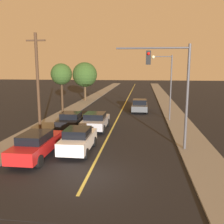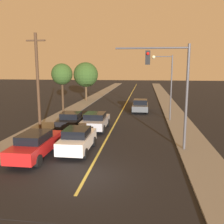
# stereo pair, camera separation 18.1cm
# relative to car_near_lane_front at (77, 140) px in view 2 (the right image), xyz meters

# --- Properties ---
(ground_plane) EXTENTS (200.00, 200.00, 0.00)m
(ground_plane) POSITION_rel_car_near_lane_front_xyz_m (1.47, -3.79, -0.83)
(ground_plane) COLOR black
(road_surface) EXTENTS (10.49, 80.00, 0.01)m
(road_surface) POSITION_rel_car_near_lane_front_xyz_m (1.47, 32.21, -0.83)
(road_surface) COLOR black
(road_surface) RESTS_ON ground
(sidewalk_left) EXTENTS (2.50, 80.00, 0.12)m
(sidewalk_left) POSITION_rel_car_near_lane_front_xyz_m (-5.03, 32.21, -0.77)
(sidewalk_left) COLOR gray
(sidewalk_left) RESTS_ON ground
(sidewalk_right) EXTENTS (2.50, 80.00, 0.12)m
(sidewalk_right) POSITION_rel_car_near_lane_front_xyz_m (7.96, 32.21, -0.77)
(sidewalk_right) COLOR gray
(sidewalk_right) RESTS_ON ground
(car_near_lane_front) EXTENTS (1.87, 4.20, 1.63)m
(car_near_lane_front) POSITION_rel_car_near_lane_front_xyz_m (0.00, 0.00, 0.00)
(car_near_lane_front) COLOR white
(car_near_lane_front) RESTS_ON ground
(car_near_lane_second) EXTENTS (2.11, 4.49, 1.56)m
(car_near_lane_second) POSITION_rel_car_near_lane_front_xyz_m (0.00, 6.10, -0.02)
(car_near_lane_second) COLOR #A5A8B2
(car_near_lane_second) RESTS_ON ground
(car_outer_lane_front) EXTENTS (1.86, 5.03, 1.62)m
(car_outer_lane_front) POSITION_rel_car_near_lane_front_xyz_m (-2.31, -1.38, 0.01)
(car_outer_lane_front) COLOR red
(car_outer_lane_front) RESTS_ON ground
(car_outer_lane_second) EXTENTS (1.99, 4.12, 1.50)m
(car_outer_lane_second) POSITION_rel_car_near_lane_front_xyz_m (-2.31, 6.34, -0.07)
(car_outer_lane_second) COLOR black
(car_outer_lane_second) RESTS_ON ground
(car_far_oncoming) EXTENTS (2.04, 4.38, 1.57)m
(car_far_oncoming) POSITION_rel_car_near_lane_front_xyz_m (3.83, 15.95, -0.05)
(car_far_oncoming) COLOR #474C51
(car_far_oncoming) RESTS_ON ground
(traffic_signal_mast) EXTENTS (4.80, 0.42, 6.95)m
(traffic_signal_mast) POSITION_rel_car_near_lane_front_xyz_m (6.09, 1.17, 3.95)
(traffic_signal_mast) COLOR #47474C
(traffic_signal_mast) RESTS_ON ground
(streetlamp_right) EXTENTS (2.14, 0.36, 6.71)m
(streetlamp_right) POSITION_rel_car_near_lane_front_xyz_m (6.53, 10.78, 3.65)
(streetlamp_right) COLOR #47474C
(streetlamp_right) RESTS_ON ground
(utility_pole_left) EXTENTS (1.60, 0.24, 8.19)m
(utility_pole_left) POSITION_rel_car_near_lane_front_xyz_m (-4.38, 4.02, 3.54)
(utility_pole_left) COLOR #422D1E
(utility_pole_left) RESTS_ON ground
(tree_left_near) EXTENTS (2.47, 2.47, 5.94)m
(tree_left_near) POSITION_rel_car_near_lane_front_xyz_m (-5.24, 12.66, 3.94)
(tree_left_near) COLOR #3D2B1C
(tree_left_near) RESTS_ON ground
(tree_left_far) EXTENTS (4.04, 4.04, 6.32)m
(tree_left_far) POSITION_rel_car_near_lane_front_xyz_m (-5.37, 24.96, 3.57)
(tree_left_far) COLOR #4C3823
(tree_left_far) RESTS_ON ground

